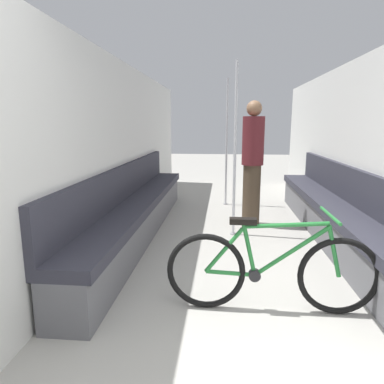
{
  "coord_description": "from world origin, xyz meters",
  "views": [
    {
      "loc": [
        -0.14,
        -1.09,
        1.43
      ],
      "look_at": [
        -0.42,
        1.93,
        0.82
      ],
      "focal_mm": 32.0,
      "sensor_mm": 36.0,
      "label": 1
    }
  ],
  "objects_px": {
    "bench_seat_row_left": "(138,212)",
    "grab_pole_near": "(227,145)",
    "bicycle": "(271,271)",
    "passenger_standing": "(252,162)",
    "grab_pole_far": "(235,153)",
    "bench_seat_row_right": "(335,217)"
  },
  "relations": [
    {
      "from": "bicycle",
      "to": "grab_pole_near",
      "type": "relative_size",
      "value": 0.74
    },
    {
      "from": "bench_seat_row_left",
      "to": "bench_seat_row_right",
      "type": "xyz_separation_m",
      "value": [
        2.44,
        0.0,
        0.0
      ]
    },
    {
      "from": "bench_seat_row_left",
      "to": "grab_pole_far",
      "type": "distance_m",
      "value": 1.43
    },
    {
      "from": "grab_pole_far",
      "to": "passenger_standing",
      "type": "xyz_separation_m",
      "value": [
        0.26,
        0.47,
        -0.16
      ]
    },
    {
      "from": "bicycle",
      "to": "passenger_standing",
      "type": "height_order",
      "value": "passenger_standing"
    },
    {
      "from": "bicycle",
      "to": "grab_pole_near",
      "type": "distance_m",
      "value": 3.61
    },
    {
      "from": "grab_pole_near",
      "to": "passenger_standing",
      "type": "distance_m",
      "value": 1.27
    },
    {
      "from": "bench_seat_row_left",
      "to": "grab_pole_near",
      "type": "relative_size",
      "value": 2.02
    },
    {
      "from": "passenger_standing",
      "to": "bench_seat_row_left",
      "type": "bearing_deg",
      "value": -49.26
    },
    {
      "from": "bicycle",
      "to": "passenger_standing",
      "type": "relative_size",
      "value": 0.93
    },
    {
      "from": "bench_seat_row_right",
      "to": "grab_pole_far",
      "type": "distance_m",
      "value": 1.44
    },
    {
      "from": "bench_seat_row_left",
      "to": "bicycle",
      "type": "height_order",
      "value": "bench_seat_row_left"
    },
    {
      "from": "bench_seat_row_left",
      "to": "passenger_standing",
      "type": "bearing_deg",
      "value": 23.19
    },
    {
      "from": "bicycle",
      "to": "passenger_standing",
      "type": "distance_m",
      "value": 2.38
    },
    {
      "from": "passenger_standing",
      "to": "bench_seat_row_right",
      "type": "bearing_deg",
      "value": 74.11
    },
    {
      "from": "grab_pole_near",
      "to": "bicycle",
      "type": "bearing_deg",
      "value": -84.72
    },
    {
      "from": "bench_seat_row_left",
      "to": "grab_pole_far",
      "type": "bearing_deg",
      "value": 7.58
    },
    {
      "from": "bench_seat_row_left",
      "to": "bicycle",
      "type": "distance_m",
      "value": 2.22
    },
    {
      "from": "grab_pole_far",
      "to": "bicycle",
      "type": "bearing_deg",
      "value": -82.68
    },
    {
      "from": "grab_pole_far",
      "to": "grab_pole_near",
      "type": "bearing_deg",
      "value": 93.03
    },
    {
      "from": "grab_pole_near",
      "to": "grab_pole_far",
      "type": "xyz_separation_m",
      "value": [
        0.09,
        -1.68,
        0.0
      ]
    },
    {
      "from": "bench_seat_row_right",
      "to": "bicycle",
      "type": "height_order",
      "value": "bench_seat_row_right"
    }
  ]
}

